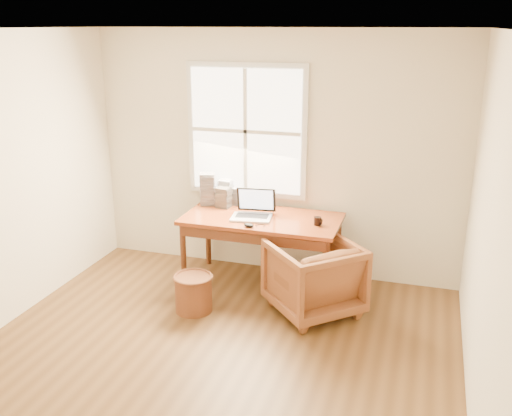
% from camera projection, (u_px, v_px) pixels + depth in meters
% --- Properties ---
extents(room_shell, '(4.04, 4.54, 2.64)m').
position_uv_depth(room_shell, '(195.00, 213.00, 4.17)').
color(room_shell, brown).
rests_on(room_shell, ground).
extents(desk, '(1.60, 0.80, 0.04)m').
position_uv_depth(desk, '(262.00, 219.00, 5.83)').
color(desk, brown).
rests_on(desk, room_shell).
extents(armchair, '(1.08, 1.08, 0.71)m').
position_uv_depth(armchair, '(314.00, 277.00, 5.37)').
color(armchair, brown).
rests_on(armchair, room_shell).
extents(wicker_stool, '(0.38, 0.38, 0.35)m').
position_uv_depth(wicker_stool, '(194.00, 294.00, 5.44)').
color(wicker_stool, brown).
rests_on(wicker_stool, room_shell).
extents(laptop, '(0.43, 0.45, 0.29)m').
position_uv_depth(laptop, '(251.00, 205.00, 5.73)').
color(laptop, silver).
rests_on(laptop, desk).
extents(mouse, '(0.12, 0.08, 0.04)m').
position_uv_depth(mouse, '(249.00, 225.00, 5.53)').
color(mouse, black).
rests_on(mouse, desk).
extents(coffee_mug, '(0.10, 0.10, 0.08)m').
position_uv_depth(coffee_mug, '(318.00, 221.00, 5.58)').
color(coffee_mug, black).
rests_on(coffee_mug, desk).
extents(cd_stack_a, '(0.14, 0.12, 0.27)m').
position_uv_depth(cd_stack_a, '(226.00, 192.00, 6.20)').
color(cd_stack_a, silver).
rests_on(cd_stack_a, desk).
extents(cd_stack_b, '(0.16, 0.15, 0.22)m').
position_uv_depth(cd_stack_b, '(224.00, 197.00, 6.11)').
color(cd_stack_b, '#27262B').
rests_on(cd_stack_b, desk).
extents(cd_stack_c, '(0.19, 0.17, 0.35)m').
position_uv_depth(cd_stack_c, '(208.00, 189.00, 6.17)').
color(cd_stack_c, '#9495A0').
rests_on(cd_stack_c, desk).
extents(cd_stack_d, '(0.17, 0.15, 0.19)m').
position_uv_depth(cd_stack_d, '(238.00, 196.00, 6.21)').
color(cd_stack_d, '#AAAEB5').
rests_on(cd_stack_d, desk).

